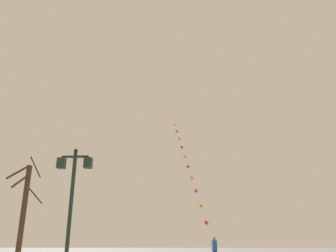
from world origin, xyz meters
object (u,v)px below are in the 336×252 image
(twin_lantern_lamp_post, at_px, (72,187))
(bare_tree, at_px, (23,214))
(kite_flyer, at_px, (215,251))
(kite_train, at_px, (189,169))

(twin_lantern_lamp_post, bearing_deg, bare_tree, 138.89)
(twin_lantern_lamp_post, height_order, kite_flyer, twin_lantern_lamp_post)
(kite_train, xyz_separation_m, kite_flyer, (1.31, -9.65, -6.90))
(bare_tree, bearing_deg, kite_flyer, 35.83)
(kite_train, height_order, kite_flyer, kite_train)
(twin_lantern_lamp_post, height_order, kite_train, kite_train)
(kite_flyer, distance_m, bare_tree, 10.95)
(twin_lantern_lamp_post, distance_m, bare_tree, 4.04)
(kite_train, bearing_deg, twin_lantern_lamp_post, -103.51)
(kite_flyer, bearing_deg, kite_train, -0.59)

